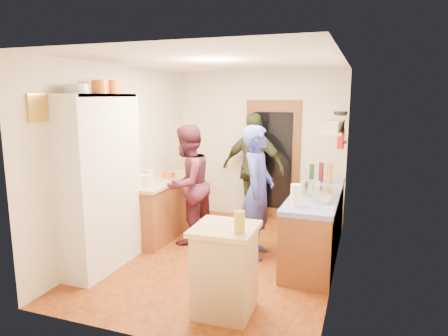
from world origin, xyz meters
The scene contains 44 objects.
floor centered at (0.00, 0.00, -0.01)m, with size 3.00×4.00×0.02m, color #91410F.
ceiling centered at (0.00, 0.00, 2.61)m, with size 3.00×4.00×0.02m, color silver.
wall_back centered at (0.00, 2.01, 1.30)m, with size 3.00×0.02×2.60m, color beige.
wall_front centered at (0.00, -2.01, 1.30)m, with size 3.00×0.02×2.60m, color beige.
wall_left centered at (-1.51, 0.00, 1.30)m, with size 0.02×4.00×2.60m, color beige.
wall_right centered at (1.51, 0.00, 1.30)m, with size 0.02×4.00×2.60m, color beige.
door_frame centered at (0.25, 1.97, 1.05)m, with size 0.95×0.06×2.10m, color brown.
door_glass centered at (0.25, 1.94, 1.05)m, with size 0.70×0.02×1.70m, color black.
hutch_body centered at (-1.30, -0.80, 1.10)m, with size 0.40×1.20×2.20m, color silver.
hutch_top_shelf centered at (-1.30, -0.80, 2.18)m, with size 0.40×1.14×0.04m, color silver.
plate_stack centered at (-1.30, -1.12, 2.25)m, with size 0.25×0.25×0.11m, color white.
orange_pot_a centered at (-1.30, -0.71, 2.28)m, with size 0.21×0.21×0.16m, color orange.
orange_pot_b centered at (-1.30, -0.45, 2.28)m, with size 0.19×0.19×0.17m, color orange.
left_counter_base centered at (-1.20, 0.45, 0.42)m, with size 0.60×1.40×0.85m, color brown.
left_counter_top centered at (-1.20, 0.45, 0.88)m, with size 0.64×1.44×0.05m, color #D7AD7C.
toaster centered at (-1.15, -0.06, 0.99)m, with size 0.23×0.15×0.17m, color white.
kettle centered at (-1.25, 0.30, 0.99)m, with size 0.16×0.16×0.18m, color white.
orange_bowl centered at (-1.12, 0.66, 0.94)m, with size 0.20×0.20×0.09m, color orange.
chopping_board centered at (-1.18, 1.03, 0.91)m, with size 0.30×0.22×0.03m, color #D7AD7C.
right_counter_base centered at (1.20, 0.50, 0.42)m, with size 0.60×2.20×0.84m, color brown.
right_counter_top centered at (1.20, 0.50, 0.87)m, with size 0.62×2.22×0.06m, color #161BB4.
hob centered at (1.20, 0.37, 0.92)m, with size 0.55×0.58×0.04m, color silver.
pot_on_hob centered at (1.15, 0.38, 1.00)m, with size 0.19×0.19×0.13m, color silver.
bottle_a centered at (1.05, 1.07, 1.04)m, with size 0.07×0.07×0.28m, color #143F14.
bottle_b centered at (1.18, 1.16, 1.05)m, with size 0.07×0.07×0.29m, color #591419.
bottle_c centered at (1.31, 1.08, 1.05)m, with size 0.08×0.08×0.31m, color olive.
paper_towel centered at (1.05, -0.33, 1.03)m, with size 0.12×0.12×0.26m, color white.
mixing_bowl centered at (1.30, -0.05, 0.95)m, with size 0.27×0.27×0.11m, color silver.
island_base centered at (0.53, -1.32, 0.43)m, with size 0.55×0.55×0.86m, color #D7AD7C.
island_top centered at (0.53, -1.32, 0.89)m, with size 0.62×0.62×0.05m, color #D7AD7C.
cutting_board centered at (0.48, -1.28, 0.90)m, with size 0.35×0.28×0.02m, color white.
oil_jar centered at (0.71, -1.44, 1.01)m, with size 0.10×0.10×0.21m, color #AD9E2D.
pan_rail centered at (1.46, 1.52, 2.05)m, with size 0.02×0.02×0.65m, color silver.
pan_hang_a centered at (1.40, 1.35, 1.92)m, with size 0.18×0.18×0.05m, color black.
pan_hang_b centered at (1.40, 1.55, 1.90)m, with size 0.16×0.16×0.05m, color black.
pan_hang_c centered at (1.40, 1.75, 1.91)m, with size 0.17×0.17×0.05m, color black.
wall_shelf centered at (1.37, 0.45, 1.70)m, with size 0.26×0.42×0.03m, color #D7AD7C.
radio centered at (1.37, 0.45, 1.79)m, with size 0.22×0.30×0.15m, color silver.
ext_bracket centered at (1.47, 1.70, 1.45)m, with size 0.06×0.10×0.04m, color black.
fire_extinguisher centered at (1.41, 1.70, 1.50)m, with size 0.11×0.11×0.32m, color red.
picture_frame centered at (-1.48, -1.55, 2.05)m, with size 0.03×0.25×0.30m, color gold.
person_hob centered at (0.48, 0.18, 0.90)m, with size 0.65×0.43×1.79m, color #343CA0.
person_left centered at (-0.63, 0.43, 0.88)m, with size 0.86×0.67×1.76m, color #4B1C2C.
person_back centered at (0.00, 1.62, 0.95)m, with size 1.11×0.46×1.90m, color #323D24.
Camera 1 is at (1.78, -4.86, 2.18)m, focal length 32.00 mm.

